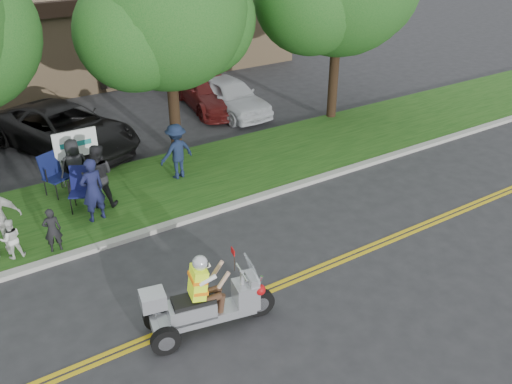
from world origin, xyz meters
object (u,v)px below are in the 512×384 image
parked_car_right (209,91)px  trike_scooter (204,304)px  lawn_chair_a (82,185)px  spectator_adult_left (93,190)px  lawn_chair_b (53,172)px  spectator_adult_mid (98,176)px  parked_car_mid (65,129)px  parked_car_far_right (229,96)px

parked_car_right → trike_scooter: bearing=-110.3°
lawn_chair_a → spectator_adult_left: size_ratio=0.67×
lawn_chair_a → lawn_chair_b: bearing=135.3°
lawn_chair_b → spectator_adult_mid: spectator_adult_mid is taller
lawn_chair_b → spectator_adult_mid: 1.66m
lawn_chair_a → parked_car_mid: bearing=106.9°
lawn_chair_a → parked_car_right: 8.93m
parked_car_mid → parked_car_far_right: size_ratio=1.31×
lawn_chair_b → parked_car_far_right: size_ratio=0.28×
parked_car_far_right → trike_scooter: bearing=-125.0°
parked_car_right → lawn_chair_a: bearing=-132.2°
trike_scooter → parked_car_mid: bearing=100.4°
lawn_chair_a → parked_car_far_right: 8.60m
lawn_chair_a → lawn_chair_b: (-0.42, 1.26, 0.01)m
spectator_adult_left → parked_car_right: bearing=-146.6°
lawn_chair_a → spectator_adult_left: spectator_adult_left is taller
spectator_adult_left → lawn_chair_a: bearing=-95.6°
lawn_chair_b → parked_car_right: bearing=7.3°
lawn_chair_b → parked_car_far_right: (7.69, 3.33, -0.06)m
spectator_adult_mid → trike_scooter: bearing=113.9°
lawn_chair_a → lawn_chair_b: 1.33m
trike_scooter → parked_car_right: (6.40, 11.55, 0.08)m
parked_car_mid → spectator_adult_left: bearing=-119.2°
trike_scooter → parked_car_mid: (0.23, 10.29, 0.16)m
lawn_chair_a → parked_car_far_right: parked_car_far_right is taller
trike_scooter → lawn_chair_b: (-0.95, 7.18, 0.17)m
spectator_adult_left → parked_car_far_right: spectator_adult_left is taller
spectator_adult_mid → parked_car_mid: size_ratio=0.32×
lawn_chair_a → parked_car_mid: parked_car_mid is taller
lawn_chair_a → parked_car_mid: 4.44m
spectator_adult_mid → parked_car_mid: bearing=-71.5°
spectator_adult_left → parked_car_right: size_ratio=0.37×
parked_car_far_right → spectator_adult_mid: bearing=-147.6°
trike_scooter → spectator_adult_mid: 5.78m
trike_scooter → lawn_chair_a: trike_scooter is taller
spectator_adult_left → parked_car_mid: spectator_adult_left is taller
spectator_adult_left → parked_car_far_right: bearing=-152.9°
lawn_chair_b → trike_scooter: bearing=-105.9°
trike_scooter → parked_car_mid: 10.29m
trike_scooter → parked_car_far_right: bearing=69.0°
lawn_chair_a → spectator_adult_mid: (0.43, -0.15, 0.23)m
trike_scooter → spectator_adult_left: 5.13m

